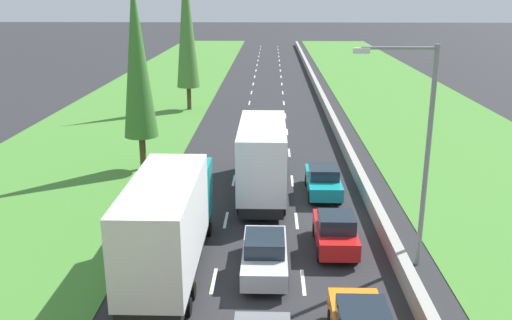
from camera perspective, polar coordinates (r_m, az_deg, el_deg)
The scene contains 13 objects.
ground_plane at distance 59.14m, azimuth 1.13°, elevation 6.48°, with size 300.00×300.00×0.00m, color #28282B.
grass_verge_left at distance 60.57m, azimuth -11.00°, elevation 6.44°, with size 14.00×140.00×0.04m, color #478433.
grass_verge_right at distance 60.75m, azimuth 14.88°, elevation 6.22°, with size 14.00×140.00×0.04m, color #478433.
median_barrier at distance 59.30m, azimuth 6.69°, elevation 6.81°, with size 0.44×120.00×0.85m, color #9E9B93.
lane_markings at distance 59.14m, azimuth 1.13°, elevation 6.49°, with size 3.64×116.00×0.01m.
silver_sedan_centre_lane at distance 22.30m, azimuth 0.91°, elevation -9.69°, with size 1.82×4.50×1.64m.
red_hatchback_right_lane at distance 24.40m, azimuth 8.21°, elevation -7.36°, with size 1.74×3.90×1.72m.
white_box_truck_centre_lane at distance 30.25m, azimuth 0.69°, elevation 0.41°, with size 2.46×9.40×4.18m.
white_box_truck_left_lane at distance 22.01m, azimuth -8.97°, elevation -6.35°, with size 2.46×9.40×4.18m.
teal_sedan_right_lane at distance 30.81m, azimuth 6.97°, elevation -2.09°, with size 1.82×4.50×1.64m.
poplar_tree_second at distance 34.31m, azimuth -12.23°, elevation 10.19°, with size 2.10×2.10×11.84m.
poplar_tree_third at distance 52.35m, azimuth -7.22°, elevation 13.90°, with size 2.15×2.15×14.07m.
street_light_mast at distance 22.30m, azimuth 16.59°, elevation 1.74°, with size 3.20×0.28×9.00m.
Camera 1 is at (0.44, 1.86, 10.85)m, focal length 38.62 mm.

